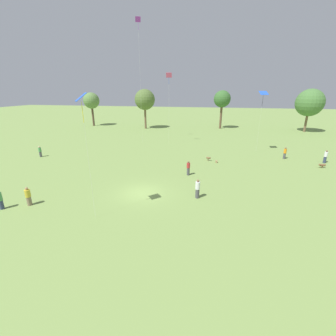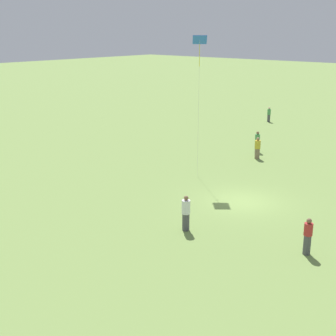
{
  "view_description": "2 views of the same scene",
  "coord_description": "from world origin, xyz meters",
  "px_view_note": "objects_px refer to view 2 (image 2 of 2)",
  "views": [
    {
      "loc": [
        6.61,
        -19.36,
        9.68
      ],
      "look_at": [
        3.02,
        -1.74,
        3.43
      ],
      "focal_mm": 24.0,
      "sensor_mm": 36.0,
      "label": 1
    },
    {
      "loc": [
        22.76,
        13.82,
        9.9
      ],
      "look_at": [
        4.06,
        -2.43,
        2.53
      ],
      "focal_mm": 50.0,
      "sensor_mm": 36.0,
      "label": 2
    }
  ],
  "objects_px": {
    "person_1": "(257,148)",
    "person_5": "(308,237)",
    "kite_3": "(200,45)",
    "person_3": "(257,142)",
    "person_8": "(186,213)",
    "person_2": "(269,114)"
  },
  "relations": [
    {
      "from": "person_5",
      "to": "person_8",
      "type": "bearing_deg",
      "value": -58.31
    },
    {
      "from": "person_2",
      "to": "kite_3",
      "type": "distance_m",
      "value": 23.42
    },
    {
      "from": "person_3",
      "to": "person_8",
      "type": "bearing_deg",
      "value": 115.33
    },
    {
      "from": "person_2",
      "to": "person_3",
      "type": "relative_size",
      "value": 0.94
    },
    {
      "from": "person_2",
      "to": "kite_3",
      "type": "bearing_deg",
      "value": 134.5
    },
    {
      "from": "person_3",
      "to": "person_2",
      "type": "bearing_deg",
      "value": -57.95
    },
    {
      "from": "person_1",
      "to": "person_5",
      "type": "bearing_deg",
      "value": 126.45
    },
    {
      "from": "person_2",
      "to": "person_8",
      "type": "bearing_deg",
      "value": 139.67
    },
    {
      "from": "person_5",
      "to": "kite_3",
      "type": "xyz_separation_m",
      "value": [
        -6.16,
        -11.04,
        8.03
      ]
    },
    {
      "from": "person_2",
      "to": "person_3",
      "type": "distance_m",
      "value": 13.85
    },
    {
      "from": "person_1",
      "to": "person_2",
      "type": "distance_m",
      "value": 15.94
    },
    {
      "from": "person_3",
      "to": "person_8",
      "type": "height_order",
      "value": "person_8"
    },
    {
      "from": "kite_3",
      "to": "person_2",
      "type": "bearing_deg",
      "value": -67.3
    },
    {
      "from": "person_5",
      "to": "person_8",
      "type": "relative_size",
      "value": 0.94
    },
    {
      "from": "person_1",
      "to": "person_8",
      "type": "relative_size",
      "value": 0.92
    },
    {
      "from": "person_1",
      "to": "person_2",
      "type": "bearing_deg",
      "value": -65.86
    },
    {
      "from": "person_3",
      "to": "person_5",
      "type": "xyz_separation_m",
      "value": [
        14.73,
        11.33,
        -0.0
      ]
    },
    {
      "from": "person_2",
      "to": "kite_3",
      "type": "height_order",
      "value": "kite_3"
    },
    {
      "from": "person_1",
      "to": "person_5",
      "type": "xyz_separation_m",
      "value": [
        12.93,
        10.25,
        0.03
      ]
    },
    {
      "from": "kite_3",
      "to": "person_1",
      "type": "bearing_deg",
      "value": -90.35
    },
    {
      "from": "person_2",
      "to": "person_5",
      "type": "height_order",
      "value": "person_5"
    },
    {
      "from": "person_8",
      "to": "person_3",
      "type": "bearing_deg",
      "value": -132.88
    }
  ]
}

